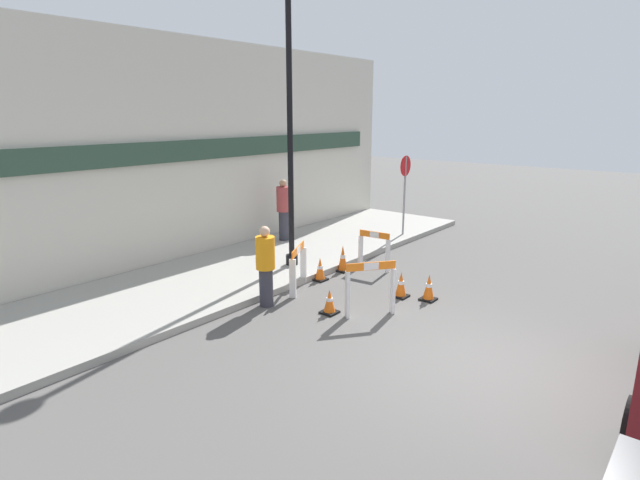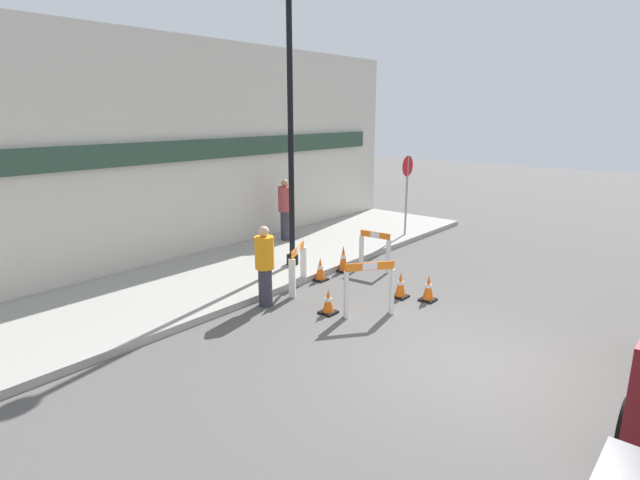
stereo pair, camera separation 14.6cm
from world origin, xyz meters
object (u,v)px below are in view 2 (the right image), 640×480
object	(u,v)px
streetlamp_post	(290,92)
person_pedestrian	(285,208)
stop_sign	(407,182)
person_worker	(265,264)

from	to	relation	value
streetlamp_post	person_pedestrian	distance (m)	3.90
stop_sign	person_pedestrian	bearing A→B (deg)	-41.56
stop_sign	person_pedestrian	world-z (taller)	stop_sign
stop_sign	person_worker	size ratio (longest dim) A/B	1.46
person_worker	person_pedestrian	xyz separation A→B (m)	(3.65, 2.95, 0.22)
stop_sign	person_worker	xyz separation A→B (m)	(-6.43, -0.65, -0.86)
person_pedestrian	streetlamp_post	bearing A→B (deg)	16.40
person_worker	person_pedestrian	distance (m)	4.70
stop_sign	person_worker	world-z (taller)	stop_sign
person_worker	person_pedestrian	bearing A→B (deg)	54.85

